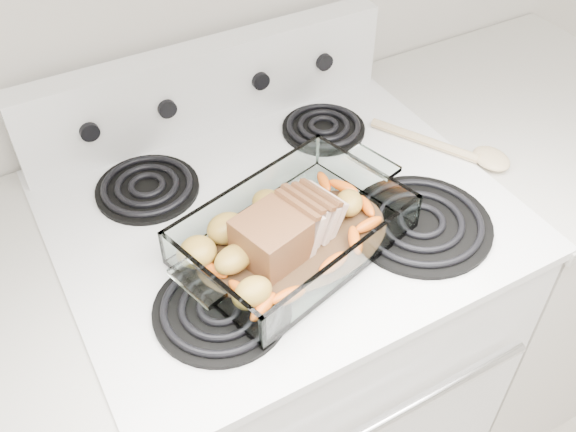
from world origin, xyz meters
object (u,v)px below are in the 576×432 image
pork_roast (280,230)px  electric_range (281,352)px  counter_right (500,253)px  baking_dish (294,236)px

pork_roast → electric_range: bearing=83.7°
counter_right → pork_roast: 0.89m
electric_range → pork_roast: 0.52m
electric_range → baking_dish: electric_range is taller
counter_right → baking_dish: size_ratio=2.57×
electric_range → baking_dish: size_ratio=3.08×
electric_range → baking_dish: 0.49m
baking_dish → electric_range: bearing=59.5°
counter_right → pork_roast: pork_roast is taller
counter_right → baking_dish: 0.86m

